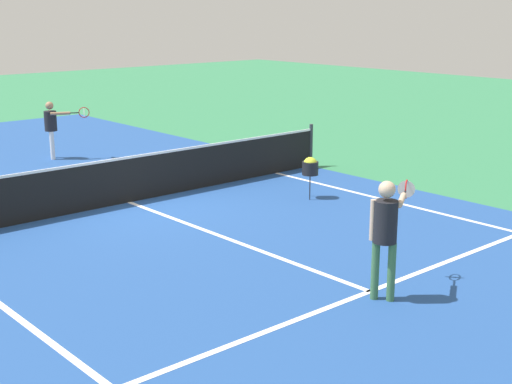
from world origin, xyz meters
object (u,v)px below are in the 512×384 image
net (128,179)px  player_far (52,124)px  player_near (386,226)px  ball_hopper (310,167)px

net → player_far: (0.86, 5.14, 0.44)m
player_near → ball_hopper: (3.12, 4.49, -0.37)m
player_far → ball_hopper: player_far is taller
player_far → ball_hopper: (2.19, -7.34, -0.25)m
net → ball_hopper: size_ratio=12.22×
player_far → ball_hopper: bearing=-73.4°
ball_hopper → net: bearing=144.2°
player_near → net: bearing=89.4°
net → player_far: size_ratio=7.07×
player_near → player_far: 11.86m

